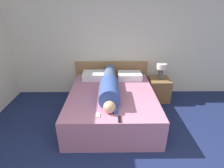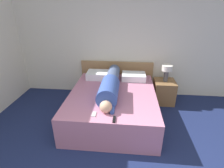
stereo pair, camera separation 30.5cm
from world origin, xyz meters
name	(u,v)px [view 1 (the left image)]	position (x,y,z in m)	size (l,w,h in m)	color
wall_back	(119,42)	(0.00, 3.29, 1.30)	(6.37, 0.06, 2.60)	silver
bed	(112,105)	(-0.17, 2.14, 0.28)	(1.65, 1.95, 0.56)	#B2708E
headboard	(111,78)	(-0.17, 3.22, 0.42)	(1.77, 0.04, 0.85)	#A37A51
nightstand	(159,89)	(0.96, 2.87, 0.27)	(0.46, 0.49, 0.53)	brown
table_lamp	(161,68)	(0.96, 2.87, 0.79)	(0.23, 0.23, 0.38)	#4C4C51
person_lying	(110,85)	(-0.22, 2.14, 0.71)	(0.35, 1.71, 0.35)	tan
pillow_near_headboard	(95,76)	(-0.55, 2.84, 0.64)	(0.55, 0.39, 0.16)	white
pillow_second	(130,76)	(0.24, 2.84, 0.63)	(0.53, 0.39, 0.14)	white
tv_remote	(119,119)	(-0.07, 1.26, 0.57)	(0.04, 0.15, 0.02)	black
cell_phone	(98,115)	(-0.40, 1.37, 0.56)	(0.06, 0.13, 0.01)	#B2B7BC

